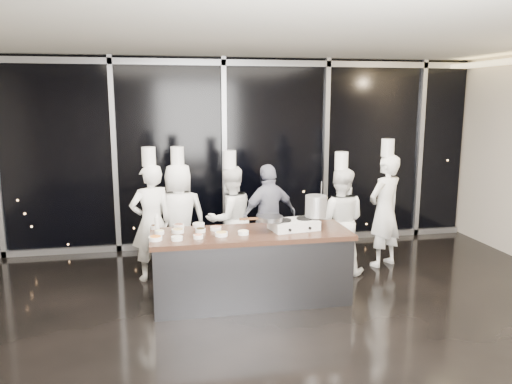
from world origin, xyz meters
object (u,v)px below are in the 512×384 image
stove (294,224)px  chef_center (230,218)px  stock_pot (316,206)px  chef_left (179,217)px  chef_right (340,220)px  chef_far_left (151,221)px  guest (269,217)px  chef_side (385,209)px  frying_pan (270,218)px  demo_counter (251,266)px

stove → chef_center: (-0.64, 1.20, -0.17)m
stock_pot → chef_left: chef_left is taller
stock_pot → chef_right: (0.60, 0.74, -0.39)m
chef_right → stove: bearing=64.2°
stove → chef_far_left: (-1.78, 1.02, -0.12)m
chef_left → guest: (1.33, -0.09, -0.03)m
guest → chef_side: size_ratio=0.81×
chef_side → guest: bearing=-34.0°
chef_center → frying_pan: bearing=83.0°
stock_pot → chef_side: chef_side is taller
chef_far_left → chef_right: bearing=154.3°
chef_far_left → stock_pot: bearing=134.2°
stove → chef_side: bearing=20.8°
frying_pan → stock_pot: (0.62, 0.09, 0.11)m
frying_pan → chef_left: (-1.06, 1.32, -0.24)m
stock_pot → chef_left: (-1.68, 1.23, -0.35)m
chef_far_left → guest: chef_far_left is taller
demo_counter → chef_right: bearing=29.1°
demo_counter → chef_left: chef_left is taller
stock_pot → chef_left: bearing=143.7°
chef_left → demo_counter: bearing=115.1°
demo_counter → stock_pot: (0.85, 0.07, 0.72)m
frying_pan → chef_left: chef_left is taller
chef_left → chef_center: bearing=165.8°
demo_counter → chef_center: chef_center is taller
stock_pot → chef_far_left: (-2.08, 0.97, -0.33)m
demo_counter → chef_far_left: (-1.23, 1.04, 0.39)m
stove → chef_center: size_ratio=0.35×
chef_center → chef_side: 2.34m
frying_pan → stock_pot: bearing=-0.4°
demo_counter → stove: 0.75m
chef_right → chef_side: (0.78, 0.17, 0.09)m
stove → stock_pot: stock_pot is taller
demo_counter → stove: (0.55, 0.02, 0.51)m
frying_pan → chef_center: size_ratio=0.32×
chef_center → chef_side: size_ratio=0.92×
chef_far_left → chef_left: size_ratio=1.01×
stove → chef_left: (-1.38, 1.28, -0.14)m
chef_side → chef_far_left: bearing=-27.3°
chef_center → chef_right: 1.60m
stock_pot → chef_right: chef_right is taller
chef_far_left → chef_left: chef_far_left is taller
guest → chef_center: bearing=-19.4°
frying_pan → demo_counter: bearing=164.9°
frying_pan → guest: bearing=69.1°
stove → stock_pot: 0.37m
chef_left → guest: bearing=168.7°
chef_far_left → chef_left: (0.40, 0.26, -0.02)m
stock_pot → guest: bearing=107.3°
frying_pan → stock_pot: stock_pot is taller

